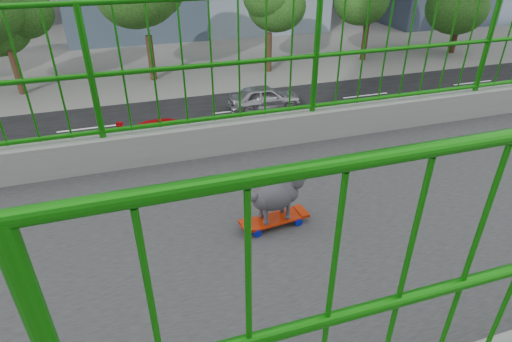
{
  "coord_description": "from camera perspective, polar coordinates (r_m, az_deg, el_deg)",
  "views": [
    {
      "loc": [
        2.17,
        2.28,
        8.89
      ],
      "look_at": [
        -0.72,
        3.19,
        7.12
      ],
      "focal_mm": 29.32,
      "sensor_mm": 36.0,
      "label": 1
    }
  ],
  "objects": [
    {
      "name": "road",
      "position": [
        17.72,
        -22.42,
        -2.33
      ],
      "size": [
        18.0,
        90.0,
        0.02
      ],
      "primitive_type": "cube",
      "color": "black",
      "rests_on": "ground"
    },
    {
      "name": "street_trees",
      "position": [
        28.53,
        -21.16,
        20.04
      ],
      "size": [
        5.3,
        60.4,
        7.26
      ],
      "color": "black",
      "rests_on": "ground"
    },
    {
      "name": "skateboard",
      "position": [
        3.06,
        2.5,
        -6.68
      ],
      "size": [
        0.2,
        0.52,
        0.07
      ],
      "rotation": [
        0.0,
        0.0,
        0.1
      ],
      "color": "red",
      "rests_on": "footbridge"
    },
    {
      "name": "poodle",
      "position": [
        2.94,
        3.04,
        -3.04
      ],
      "size": [
        0.22,
        0.47,
        0.39
      ],
      "rotation": [
        0.0,
        0.0,
        0.1
      ],
      "color": "#302D33",
      "rests_on": "skateboard"
    },
    {
      "name": "car_1",
      "position": [
        14.23,
        -3.98,
        -4.81
      ],
      "size": [
        1.53,
        4.38,
        1.44
      ],
      "primitive_type": "imported",
      "color": "red",
      "rests_on": "ground"
    },
    {
      "name": "car_2",
      "position": [
        17.87,
        5.29,
        2.92
      ],
      "size": [
        2.36,
        5.12,
        1.42
      ],
      "primitive_type": "imported",
      "rotation": [
        0.0,
        0.0,
        3.14
      ],
      "color": "gray",
      "rests_on": "ground"
    },
    {
      "name": "car_3",
      "position": [
        19.63,
        -11.67,
        4.87
      ],
      "size": [
        1.86,
        4.57,
        1.32
      ],
      "primitive_type": "imported",
      "rotation": [
        0.0,
        0.0,
        3.14
      ],
      "color": "red",
      "rests_on": "ground"
    },
    {
      "name": "car_4",
      "position": [
        23.61,
        1.15,
        9.98
      ],
      "size": [
        1.64,
        4.08,
        1.39
      ],
      "primitive_type": "imported",
      "rotation": [
        0.0,
        0.0,
        3.14
      ],
      "color": "gray",
      "rests_on": "ground"
    }
  ]
}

